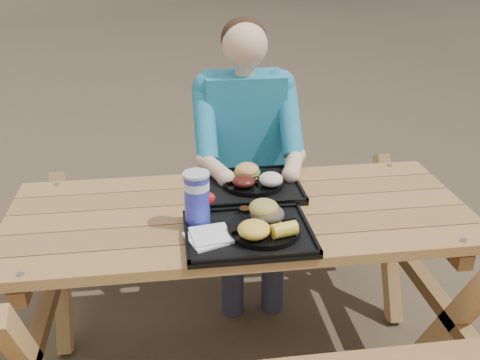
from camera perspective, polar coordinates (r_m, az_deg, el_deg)
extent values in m
plane|color=#999999|center=(2.54, 0.00, -18.33)|extent=(60.00, 60.00, 0.00)
cube|color=black|center=(1.91, 0.88, -5.84)|extent=(0.45, 0.35, 0.02)
cube|color=black|center=(2.25, 0.68, -0.84)|extent=(0.45, 0.35, 0.02)
cylinder|color=black|center=(1.91, 2.55, -5.28)|extent=(0.26, 0.26, 0.02)
cylinder|color=black|center=(2.25, 1.40, -0.22)|extent=(0.26, 0.26, 0.02)
cube|color=white|center=(1.87, -3.42, -6.10)|extent=(0.18, 0.18, 0.02)
cylinder|color=#1720B2|center=(1.94, -4.61, -2.03)|extent=(0.09, 0.09, 0.19)
cylinder|color=#341305|center=(2.01, 0.50, -3.36)|extent=(0.05, 0.05, 0.03)
cylinder|color=gold|center=(2.02, 1.93, -3.34)|extent=(0.04, 0.04, 0.03)
ellipsoid|color=yellow|center=(1.83, 1.50, -5.30)|extent=(0.11, 0.11, 0.06)
cube|color=black|center=(2.24, -3.92, -0.65)|extent=(0.06, 0.15, 0.01)
ellipsoid|color=#4D140F|center=(2.18, 0.39, -0.14)|extent=(0.10, 0.10, 0.04)
ellipsoid|color=silver|center=(2.19, 3.30, 0.08)|extent=(0.10, 0.10, 0.06)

